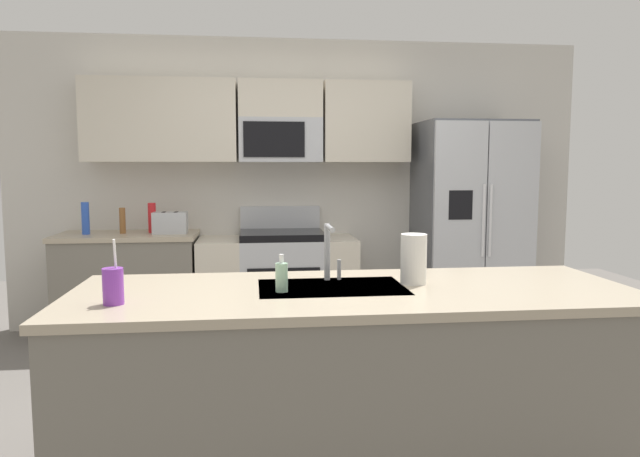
{
  "coord_description": "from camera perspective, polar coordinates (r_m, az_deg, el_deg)",
  "views": [
    {
      "loc": [
        -0.43,
        -3.2,
        1.46
      ],
      "look_at": [
        0.01,
        0.6,
        1.05
      ],
      "focal_mm": 32.47,
      "sensor_mm": 36.0,
      "label": 1
    }
  ],
  "objects": [
    {
      "name": "paper_towel_roll",
      "position": [
        2.8,
        9.21,
        -2.99
      ],
      "size": [
        0.12,
        0.12,
        0.24
      ],
      "primitive_type": "cylinder",
      "color": "white",
      "rests_on": "island_counter"
    },
    {
      "name": "range_oven",
      "position": [
        5.1,
        -4.19,
        -5.38
      ],
      "size": [
        1.36,
        0.61,
        1.1
      ],
      "color": "#B7BABF",
      "rests_on": "ground"
    },
    {
      "name": "back_counter",
      "position": [
        5.2,
        -18.29,
        -5.36
      ],
      "size": [
        1.15,
        0.63,
        0.9
      ],
      "color": "slate",
      "rests_on": "ground"
    },
    {
      "name": "island_counter",
      "position": [
        2.81,
        3.37,
        -14.87
      ],
      "size": [
        2.58,
        0.96,
        0.9
      ],
      "color": "slate",
      "rests_on": "ground"
    },
    {
      "name": "soap_dispenser",
      "position": [
        2.6,
        -3.81,
        -4.77
      ],
      "size": [
        0.06,
        0.06,
        0.17
      ],
      "color": "#A5D8B2",
      "rests_on": "island_counter"
    },
    {
      "name": "refrigerator",
      "position": [
        5.31,
        14.52,
        0.15
      ],
      "size": [
        0.9,
        0.76,
        1.85
      ],
      "color": "#4C4F54",
      "rests_on": "ground"
    },
    {
      "name": "kitchen_wall_unit",
      "position": [
        5.29,
        -3.51,
        6.25
      ],
      "size": [
        5.2,
        0.43,
        2.6
      ],
      "color": "beige",
      "rests_on": "ground"
    },
    {
      "name": "bottle_blue",
      "position": [
        5.16,
        -22.11,
        0.94
      ],
      "size": [
        0.06,
        0.06,
        0.27
      ],
      "primitive_type": "cylinder",
      "color": "blue",
      "rests_on": "back_counter"
    },
    {
      "name": "bottle_red",
      "position": [
        5.11,
        -16.22,
        1.02
      ],
      "size": [
        0.07,
        0.07,
        0.25
      ],
      "primitive_type": "cylinder",
      "color": "red",
      "rests_on": "back_counter"
    },
    {
      "name": "toaster",
      "position": [
        5.02,
        -14.55,
        0.55
      ],
      "size": [
        0.28,
        0.16,
        0.18
      ],
      "color": "#B7BABF",
      "rests_on": "back_counter"
    },
    {
      "name": "drink_cup_purple",
      "position": [
        2.51,
        -19.71,
        -5.35
      ],
      "size": [
        0.08,
        0.08,
        0.27
      ],
      "color": "purple",
      "rests_on": "island_counter"
    },
    {
      "name": "sink_faucet",
      "position": [
        2.83,
        0.9,
        -1.84
      ],
      "size": [
        0.08,
        0.21,
        0.28
      ],
      "color": "#B7BABF",
      "rests_on": "island_counter"
    },
    {
      "name": "ground_plane",
      "position": [
        3.54,
        1.03,
        -18.24
      ],
      "size": [
        9.0,
        9.0,
        0.0
      ],
      "primitive_type": "plane",
      "color": "#66605B",
      "rests_on": "ground"
    },
    {
      "name": "pepper_mill",
      "position": [
        5.13,
        -18.89,
        0.75
      ],
      "size": [
        0.05,
        0.05,
        0.22
      ],
      "primitive_type": "cylinder",
      "color": "brown",
      "rests_on": "back_counter"
    }
  ]
}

